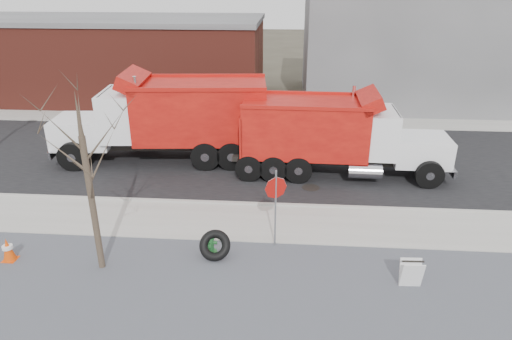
# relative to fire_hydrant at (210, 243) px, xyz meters

# --- Properties ---
(ground) EXTENTS (120.00, 120.00, 0.00)m
(ground) POSITION_rel_fire_hydrant_xyz_m (0.19, 1.63, -0.34)
(ground) COLOR #383328
(ground) RESTS_ON ground
(gravel_verge) EXTENTS (60.00, 5.00, 0.03)m
(gravel_verge) POSITION_rel_fire_hydrant_xyz_m (0.19, -1.87, -0.32)
(gravel_verge) COLOR slate
(gravel_verge) RESTS_ON ground
(sidewalk) EXTENTS (60.00, 2.50, 0.06)m
(sidewalk) POSITION_rel_fire_hydrant_xyz_m (0.19, 1.88, -0.31)
(sidewalk) COLOR #9E9B93
(sidewalk) RESTS_ON ground
(curb) EXTENTS (60.00, 0.15, 0.11)m
(curb) POSITION_rel_fire_hydrant_xyz_m (0.19, 3.18, -0.28)
(curb) COLOR #9E9B93
(curb) RESTS_ON ground
(road) EXTENTS (60.00, 9.40, 0.02)m
(road) POSITION_rel_fire_hydrant_xyz_m (0.19, 7.93, -0.33)
(road) COLOR black
(road) RESTS_ON ground
(far_sidewalk) EXTENTS (60.00, 2.00, 0.06)m
(far_sidewalk) POSITION_rel_fire_hydrant_xyz_m (0.19, 13.63, -0.31)
(far_sidewalk) COLOR #9E9B93
(far_sidewalk) RESTS_ON ground
(building_grey) EXTENTS (12.00, 10.00, 8.00)m
(building_grey) POSITION_rel_fire_hydrant_xyz_m (9.19, 19.63, 3.66)
(building_grey) COLOR gray
(building_grey) RESTS_ON ground
(building_brick) EXTENTS (20.20, 8.20, 5.30)m
(building_brick) POSITION_rel_fire_hydrant_xyz_m (-9.81, 18.63, 2.32)
(building_brick) COLOR maroon
(building_brick) RESTS_ON ground
(bare_tree) EXTENTS (3.20, 3.20, 5.20)m
(bare_tree) POSITION_rel_fire_hydrant_xyz_m (-3.01, -0.97, 2.96)
(bare_tree) COLOR #382D23
(bare_tree) RESTS_ON ground
(fire_hydrant) EXTENTS (0.41, 0.40, 0.74)m
(fire_hydrant) POSITION_rel_fire_hydrant_xyz_m (0.00, 0.00, 0.00)
(fire_hydrant) COLOR #286A35
(fire_hydrant) RESTS_ON ground
(truck_tire) EXTENTS (1.00, 0.87, 0.89)m
(truck_tire) POSITION_rel_fire_hydrant_xyz_m (0.17, -0.22, 0.08)
(truck_tire) COLOR black
(truck_tire) RESTS_ON ground
(stop_sign) EXTENTS (0.64, 0.33, 2.56)m
(stop_sign) POSITION_rel_fire_hydrant_xyz_m (1.93, 0.53, 1.42)
(stop_sign) COLOR gray
(stop_sign) RESTS_ON ground
(sandwich_board) EXTENTS (0.60, 0.39, 0.81)m
(sandwich_board) POSITION_rel_fire_hydrant_xyz_m (5.64, -1.22, 0.10)
(sandwich_board) COLOR white
(sandwich_board) RESTS_ON ground
(traffic_cone_near) EXTENTS (0.39, 0.39, 0.75)m
(traffic_cone_near) POSITION_rel_fire_hydrant_xyz_m (-5.85, -0.84, 0.04)
(traffic_cone_near) COLOR #E44407
(traffic_cone_near) RESTS_ON ground
(dump_truck_red_a) EXTENTS (8.83, 2.60, 3.56)m
(dump_truck_red_a) POSITION_rel_fire_hydrant_xyz_m (4.05, 6.34, 1.47)
(dump_truck_red_a) COLOR black
(dump_truck_red_a) RESTS_ON ground
(dump_truck_red_b) EXTENTS (9.73, 3.49, 4.01)m
(dump_truck_red_b) POSITION_rel_fire_hydrant_xyz_m (-2.90, 7.40, 1.70)
(dump_truck_red_b) COLOR black
(dump_truck_red_b) RESTS_ON ground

